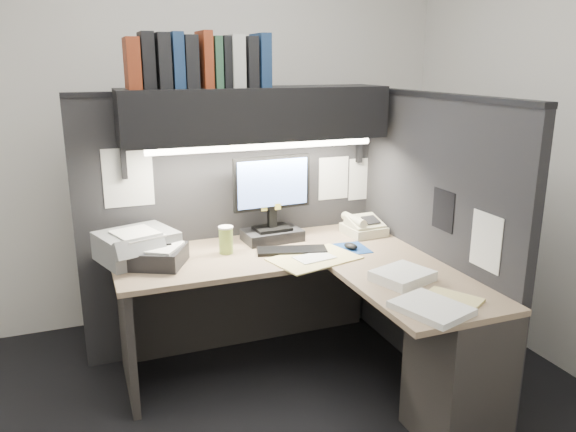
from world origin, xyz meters
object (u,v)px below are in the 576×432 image
object	(u,v)px
keyboard	(292,250)
notebook_stack	(153,256)
overhead_shelf	(256,114)
coffee_cup	(226,241)
printer	(137,246)
desk	(357,328)
telephone	(364,227)
monitor	(272,208)

from	to	relation	value
keyboard	notebook_stack	world-z (taller)	notebook_stack
overhead_shelf	coffee_cup	distance (m)	0.75
printer	notebook_stack	size ratio (longest dim) A/B	1.21
desk	printer	xyz separation A→B (m)	(-1.03, 0.68, 0.36)
telephone	notebook_stack	distance (m)	1.33
monitor	printer	xyz separation A→B (m)	(-0.81, -0.04, -0.13)
monitor	coffee_cup	distance (m)	0.37
desk	coffee_cup	size ratio (longest dim) A/B	11.42
telephone	printer	world-z (taller)	printer
overhead_shelf	printer	size ratio (longest dim) A/B	3.98
overhead_shelf	coffee_cup	xyz separation A→B (m)	(-0.24, -0.15, -0.70)
desk	printer	bearing A→B (deg)	146.47
keyboard	telephone	size ratio (longest dim) A/B	1.68
overhead_shelf	printer	bearing A→B (deg)	-174.29
telephone	coffee_cup	bearing A→B (deg)	179.06
keyboard	monitor	bearing A→B (deg)	112.39
printer	notebook_stack	distance (m)	0.15
monitor	notebook_stack	size ratio (longest dim) A/B	1.62
overhead_shelf	printer	distance (m)	1.00
telephone	printer	size ratio (longest dim) A/B	0.61
overhead_shelf	monitor	size ratio (longest dim) A/B	2.97
notebook_stack	overhead_shelf	bearing A→B (deg)	16.69
desk	notebook_stack	world-z (taller)	notebook_stack
desk	monitor	bearing A→B (deg)	106.54
printer	overhead_shelf	bearing A→B (deg)	-12.87
keyboard	notebook_stack	size ratio (longest dim) A/B	1.24
overhead_shelf	keyboard	xyz separation A→B (m)	(0.12, -0.27, -0.76)
desk	overhead_shelf	world-z (taller)	overhead_shelf
desk	overhead_shelf	xyz separation A→B (m)	(-0.30, 0.75, 1.06)
telephone	coffee_cup	xyz separation A→B (m)	(-0.91, -0.04, 0.03)
keyboard	coffee_cup	xyz separation A→B (m)	(-0.36, 0.12, 0.06)
keyboard	printer	distance (m)	0.87
desk	keyboard	size ratio (longest dim) A/B	4.26
monitor	notebook_stack	world-z (taller)	monitor
desk	monitor	distance (m)	0.90
monitor	keyboard	world-z (taller)	monitor
keyboard	notebook_stack	xyz separation A→B (m)	(-0.77, 0.08, 0.04)
overhead_shelf	monitor	distance (m)	0.57
overhead_shelf	desk	bearing A→B (deg)	-68.21
desk	monitor	xyz separation A→B (m)	(-0.22, 0.72, 0.49)
overhead_shelf	monitor	world-z (taller)	overhead_shelf
telephone	coffee_cup	distance (m)	0.91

